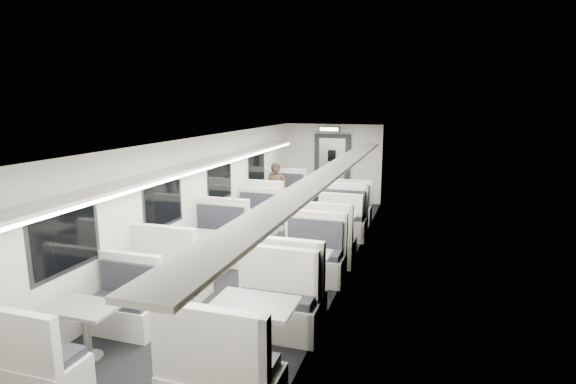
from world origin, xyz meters
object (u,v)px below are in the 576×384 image
Objects in this scene: booth_left_d at (87,332)px; booth_right_c at (300,276)px; booth_left_b at (244,226)px; booth_right_d at (254,335)px; exit_sign at (329,129)px; vestibule_door at (332,169)px; booth_left_a at (276,203)px; booth_left_c at (197,255)px; booth_right_b at (334,230)px; booth_right_a at (347,215)px; passenger at (276,192)px.

booth_left_d is 0.87× the size of booth_right_c.
booth_left_b is 4.85m from booth_right_d.
booth_right_c is at bearing -81.40° from exit_sign.
booth_left_a is at bearing -112.36° from vestibule_door.
vestibule_door reaches higher than booth_right_d.
booth_right_b reaches higher than booth_left_c.
booth_right_a is 4.22m from booth_right_c.
booth_left_a is 1.07× the size of vestibule_door.
booth_left_a is 2.89m from booth_right_b.
booth_right_b is 2.58m from booth_right_c.
booth_left_b is at bearing -101.66° from passenger.
booth_right_a is 1.93m from passenger.
booth_left_b is 0.85× the size of booth_right_d.
booth_right_c is at bearing -90.00° from booth_right_b.
booth_left_b is 4.66m from exit_sign.
booth_right_b is 1.49× the size of passenger.
booth_right_d is 9.10m from vestibule_door.
booth_right_b is at bearing -90.00° from booth_right_a.
booth_left_c is at bearing -132.30° from booth_right_b.
vestibule_door reaches higher than booth_right_c.
booth_right_a is (2.00, -0.45, -0.05)m from booth_left_a.
booth_left_c reaches higher than booth_left_d.
passenger is (-1.88, 4.34, 0.38)m from booth_right_c.
vestibule_door is at bearing 109.15° from booth_right_a.
booth_left_c is 6.82m from vestibule_door.
booth_left_d is 3.15× the size of exit_sign.
passenger is at bearing -107.60° from vestibule_door.
booth_left_a is 1.15× the size of booth_left_d.
booth_left_a is 0.97× the size of booth_right_b.
exit_sign is at bearing 76.36° from booth_left_b.
booth_right_d reaches higher than booth_right_b.
booth_right_a is 1.64m from booth_right_b.
exit_sign is (1.00, 4.12, 1.92)m from booth_left_b.
booth_left_b is 0.95× the size of vestibule_door.
booth_left_d is 0.93× the size of vestibule_door.
passenger is at bearing 106.68° from booth_right_d.
exit_sign is (-1.00, 8.54, 1.86)m from booth_right_d.
booth_left_c reaches higher than booth_left_b.
booth_right_a is at bearing 62.45° from booth_left_c.
booth_right_c is at bearing -90.00° from booth_right_a.
exit_sign reaches higher than booth_right_d.
booth_left_c reaches higher than booth_left_a.
exit_sign is at bearing 61.09° from passenger.
booth_right_a is at bearing 73.08° from booth_left_d.
booth_left_b is 1.90m from passenger.
booth_left_c is at bearing -90.00° from booth_left_a.
booth_left_a is 2.88m from exit_sign.
vestibule_door is at bearing 64.56° from passenger.
booth_left_b reaches higher than booth_left_d.
booth_left_d is (0.00, -7.02, -0.05)m from booth_left_a.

